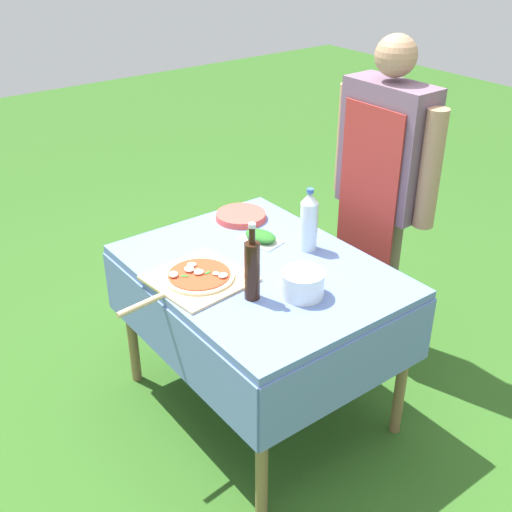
% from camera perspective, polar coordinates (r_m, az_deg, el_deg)
% --- Properties ---
extents(ground_plane, '(12.00, 12.00, 0.00)m').
position_cam_1_polar(ground_plane, '(3.06, 0.29, -12.90)').
color(ground_plane, '#2D5B1E').
extents(prep_table, '(1.13, 0.88, 0.73)m').
position_cam_1_polar(prep_table, '(2.68, 0.32, -2.68)').
color(prep_table, '#607AB7').
rests_on(prep_table, ground).
extents(person_cook, '(0.59, 0.20, 1.57)m').
position_cam_1_polar(person_cook, '(3.01, 11.21, 6.67)').
color(person_cook, '#70604C').
rests_on(person_cook, ground).
extents(pizza_on_peel, '(0.39, 0.57, 0.05)m').
position_cam_1_polar(pizza_on_peel, '(2.54, -5.26, -1.95)').
color(pizza_on_peel, '#D1B27F').
rests_on(pizza_on_peel, prep_table).
extents(oil_bottle, '(0.06, 0.06, 0.31)m').
position_cam_1_polar(oil_bottle, '(2.37, -0.34, -1.17)').
color(oil_bottle, black).
rests_on(oil_bottle, prep_table).
extents(water_bottle, '(0.08, 0.08, 0.28)m').
position_cam_1_polar(water_bottle, '(2.72, 4.75, 3.11)').
color(water_bottle, silver).
rests_on(water_bottle, prep_table).
extents(herb_container, '(0.20, 0.15, 0.05)m').
position_cam_1_polar(herb_container, '(2.82, 0.41, 1.73)').
color(herb_container, silver).
rests_on(herb_container, prep_table).
extents(mixing_tub, '(0.17, 0.17, 0.10)m').
position_cam_1_polar(mixing_tub, '(2.43, 4.11, -2.49)').
color(mixing_tub, silver).
rests_on(mixing_tub, prep_table).
extents(plate_stack, '(0.24, 0.24, 0.03)m').
position_cam_1_polar(plate_stack, '(3.02, -1.35, 3.58)').
color(plate_stack, '#DB4C42').
rests_on(plate_stack, prep_table).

